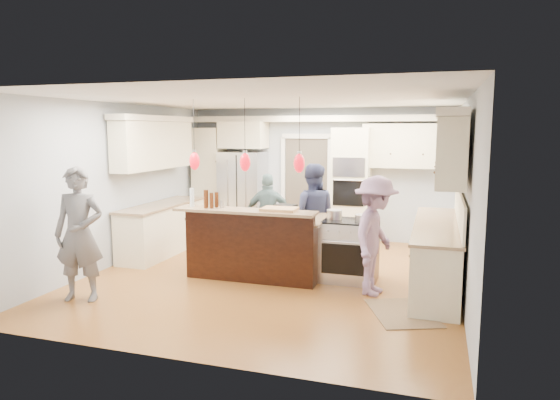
{
  "coord_description": "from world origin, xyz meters",
  "views": [
    {
      "loc": [
        2.37,
        -7.14,
        2.25
      ],
      "look_at": [
        0.0,
        0.35,
        1.15
      ],
      "focal_mm": 32.0,
      "sensor_mm": 36.0,
      "label": 1
    }
  ],
  "objects_px": {
    "person_far_left": "(312,215)",
    "kitchen_island": "(260,243)",
    "refrigerator": "(243,194)",
    "person_bar_end": "(79,234)",
    "island_range": "(349,251)"
  },
  "relations": [
    {
      "from": "person_far_left",
      "to": "kitchen_island",
      "type": "bearing_deg",
      "value": 40.08
    },
    {
      "from": "refrigerator",
      "to": "person_far_left",
      "type": "bearing_deg",
      "value": -42.55
    },
    {
      "from": "refrigerator",
      "to": "island_range",
      "type": "relative_size",
      "value": 1.96
    },
    {
      "from": "kitchen_island",
      "to": "person_far_left",
      "type": "bearing_deg",
      "value": 50.2
    },
    {
      "from": "kitchen_island",
      "to": "person_bar_end",
      "type": "bearing_deg",
      "value": -134.63
    },
    {
      "from": "refrigerator",
      "to": "person_bar_end",
      "type": "height_order",
      "value": "refrigerator"
    },
    {
      "from": "refrigerator",
      "to": "person_far_left",
      "type": "xyz_separation_m",
      "value": [
        1.95,
        -1.79,
        -0.05
      ]
    },
    {
      "from": "island_range",
      "to": "person_far_left",
      "type": "xyz_separation_m",
      "value": [
        -0.76,
        0.7,
        0.4
      ]
    },
    {
      "from": "kitchen_island",
      "to": "person_bar_end",
      "type": "xyz_separation_m",
      "value": [
        -1.85,
        -1.87,
        0.41
      ]
    },
    {
      "from": "refrigerator",
      "to": "kitchen_island",
      "type": "relative_size",
      "value": 0.86
    },
    {
      "from": "kitchen_island",
      "to": "person_bar_end",
      "type": "distance_m",
      "value": 2.66
    },
    {
      "from": "person_far_left",
      "to": "person_bar_end",
      "type": "bearing_deg",
      "value": 36.59
    },
    {
      "from": "kitchen_island",
      "to": "island_range",
      "type": "xyz_separation_m",
      "value": [
        1.41,
        0.08,
        -0.03
      ]
    },
    {
      "from": "kitchen_island",
      "to": "person_far_left",
      "type": "xyz_separation_m",
      "value": [
        0.65,
        0.78,
        0.37
      ]
    },
    {
      "from": "refrigerator",
      "to": "person_far_left",
      "type": "height_order",
      "value": "refrigerator"
    }
  ]
}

